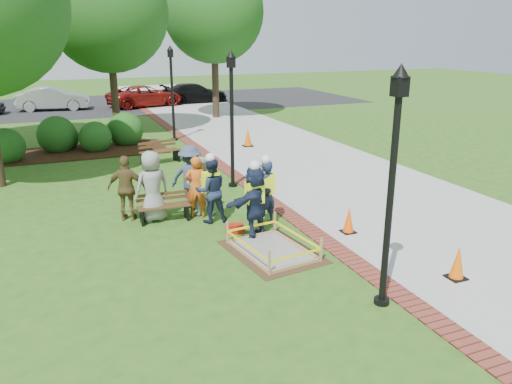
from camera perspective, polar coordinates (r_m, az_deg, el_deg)
name	(u,v)px	position (r m, az deg, el deg)	size (l,w,h in m)	color
ground	(256,251)	(11.38, -0.03, -6.79)	(100.00, 100.00, 0.00)	#285116
sidewalk	(274,146)	(22.04, 2.12, 5.25)	(6.00, 60.00, 0.02)	#9E9E99
brick_edging	(203,152)	(20.93, -6.03, 4.52)	(0.50, 60.00, 0.03)	maroon
mulch_bed	(80,152)	(22.11, -19.46, 4.33)	(7.00, 3.00, 0.05)	#381E0F
parking_lot	(110,105)	(37.10, -16.32, 9.57)	(36.00, 12.00, 0.01)	black
wet_concrete_pad	(272,242)	(11.25, 1.87, -5.78)	(1.98, 2.50, 0.55)	#47331E
bench_near	(164,213)	(13.30, -10.45, -2.33)	(1.37, 0.51, 0.73)	#56371D
bench_far	(160,156)	(19.38, -10.87, 4.02)	(1.62, 0.86, 0.84)	brown
cone_front	(458,264)	(10.79, 22.05, -7.59)	(0.36, 0.36, 0.71)	black
cone_back	(349,221)	(12.48, 10.55, -3.25)	(0.34, 0.34, 0.67)	black
cone_far	(248,138)	(21.90, -0.94, 6.22)	(0.42, 0.42, 0.82)	black
toolbox	(235,228)	(12.37, -2.44, -4.19)	(0.44, 0.24, 0.22)	#A01A0C
lamp_near	(392,172)	(8.67, 15.33, 2.18)	(0.28, 0.28, 4.26)	black
lamp_mid	(232,110)	(15.64, -2.79, 9.40)	(0.28, 0.28, 4.26)	black
lamp_far	(172,86)	(23.28, -9.59, 11.84)	(0.28, 0.28, 4.26)	black
tree_back	(108,12)	(25.22, -16.60, 19.13)	(5.53, 5.53, 8.47)	#3D2D1E
tree_right	(214,12)	(29.76, -4.86, 19.78)	(5.65, 5.65, 8.73)	#3D2D1E
shrub_a	(8,162)	(21.48, -26.48, 3.06)	(1.44, 1.44, 1.44)	#1C4714
shrub_b	(59,151)	(22.68, -21.61, 4.35)	(1.61, 1.61, 1.61)	#1C4714
shrub_c	(97,151)	(22.21, -17.75, 4.50)	(1.35, 1.35, 1.35)	#1C4714
shrub_d	(127,144)	(23.16, -14.57, 5.28)	(1.56, 1.56, 1.56)	#1C4714
shrub_e	(67,148)	(23.21, -20.77, 4.73)	(1.09, 1.09, 1.09)	#1C4714
casual_person_a	(152,186)	(13.18, -11.78, 0.62)	(0.66, 0.50, 1.87)	gray
casual_person_b	(196,187)	(13.29, -6.84, 0.55)	(0.61, 0.48, 1.67)	#CE5618
casual_person_c	(201,186)	(13.47, -6.30, 0.68)	(0.60, 0.50, 1.61)	silver
casual_person_d	(127,188)	(13.41, -14.53, 0.39)	(0.65, 0.56, 1.73)	brown
casual_person_e	(191,177)	(13.97, -7.48, 1.66)	(0.68, 0.65, 1.81)	#374260
hivis_worker_a	(255,199)	(11.89, -0.16, -0.85)	(0.66, 0.59, 1.89)	#1A1A43
hivis_worker_b	(266,190)	(12.65, 1.10, 0.18)	(0.62, 0.49, 1.84)	#1C284B
hivis_worker_c	(211,188)	(12.88, -5.17, 0.44)	(0.57, 0.40, 1.84)	#17213D
parked_car_b	(54,110)	(35.48, -22.04, 8.66)	(4.92, 2.14, 1.61)	#A4A5A9
parked_car_c	(146,106)	(35.53, -12.44, 9.53)	(4.75, 2.06, 1.55)	maroon
parked_car_d	(195,103)	(37.02, -6.98, 10.11)	(4.59, 2.00, 1.50)	black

